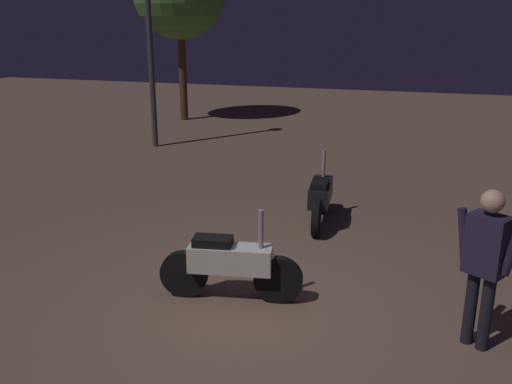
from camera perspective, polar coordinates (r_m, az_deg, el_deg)
ground_plane at (r=6.37m, az=-0.47°, el=-11.96°), size 40.00×40.00×0.00m
motorcycle_white_foreground at (r=6.40m, az=-2.68°, el=-7.39°), size 1.65×0.45×1.11m
motorcycle_black_parked_left at (r=8.77m, az=6.62°, el=-0.49°), size 0.38×1.66×1.11m
person_rider_beside at (r=5.73m, az=22.43°, el=-6.10°), size 0.61×0.42×1.63m
streetlamp_near at (r=14.02m, az=-11.03°, el=18.57°), size 0.36×0.36×5.52m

